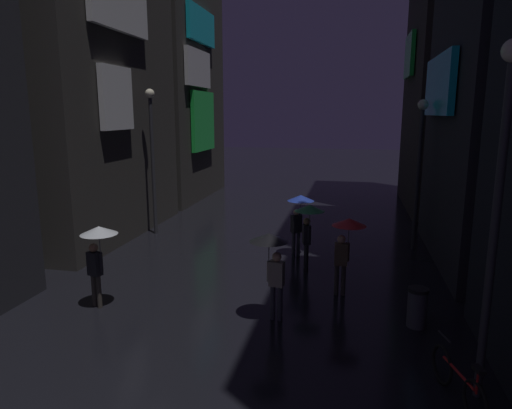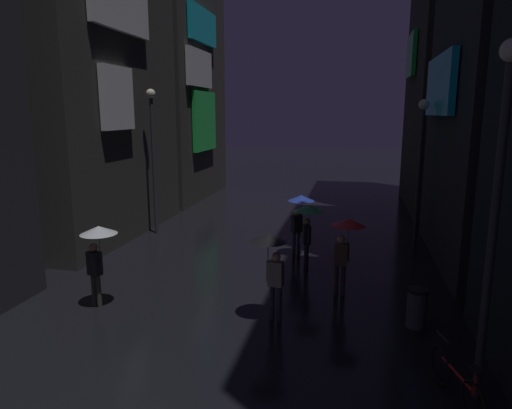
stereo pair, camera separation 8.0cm
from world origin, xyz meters
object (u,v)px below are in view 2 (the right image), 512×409
object	(u,v)px
pedestrian_midstreet_left_blue	(300,208)
pedestrian_near_crossing_clear	(97,244)
pedestrian_far_right_green	(309,219)
streetlamp_right_near	(498,188)
trash_bin	(417,308)
pedestrian_foreground_right_red	(346,235)
streetlamp_left_far	(153,145)
pedestrian_foreground_left_black	(271,252)
streetlamp_right_far	(420,157)
bicycle_parked_at_storefront	(456,382)

from	to	relation	value
pedestrian_midstreet_left_blue	pedestrian_near_crossing_clear	bearing A→B (deg)	-129.88
pedestrian_far_right_green	pedestrian_near_crossing_clear	world-z (taller)	same
pedestrian_far_right_green	streetlamp_right_near	xyz separation A→B (m)	(3.51, -5.75, 2.00)
pedestrian_far_right_green	pedestrian_near_crossing_clear	bearing A→B (deg)	-142.16
pedestrian_near_crossing_clear	trash_bin	size ratio (longest dim) A/B	2.28
pedestrian_foreground_right_red	streetlamp_left_far	size ratio (longest dim) A/B	0.37
pedestrian_foreground_left_black	streetlamp_right_far	distance (m)	8.01
trash_bin	pedestrian_foreground_right_red	bearing A→B (deg)	136.97
pedestrian_foreground_right_red	bicycle_parked_at_storefront	size ratio (longest dim) A/B	1.20
bicycle_parked_at_storefront	streetlamp_right_far	world-z (taller)	streetlamp_right_far
streetlamp_right_near	streetlamp_left_far	bearing A→B (deg)	138.01
pedestrian_foreground_right_red	streetlamp_right_near	xyz separation A→B (m)	(2.36, -4.08, 2.00)
pedestrian_foreground_left_black	pedestrian_near_crossing_clear	bearing A→B (deg)	-177.18
streetlamp_right_near	trash_bin	size ratio (longest dim) A/B	6.38
pedestrian_foreground_left_black	bicycle_parked_at_storefront	bearing A→B (deg)	-34.13
pedestrian_far_right_green	trash_bin	xyz separation A→B (m)	(2.81, -3.21, -1.20)
streetlamp_right_far	pedestrian_near_crossing_clear	bearing A→B (deg)	-140.29
pedestrian_foreground_left_black	pedestrian_midstreet_left_blue	world-z (taller)	same
bicycle_parked_at_storefront	streetlamp_right_far	size ratio (longest dim) A/B	0.33
pedestrian_foreground_right_red	pedestrian_midstreet_left_blue	size ratio (longest dim) A/B	1.00
streetlamp_right_near	streetlamp_right_far	size ratio (longest dim) A/B	1.12
pedestrian_far_right_green	pedestrian_midstreet_left_blue	bearing A→B (deg)	107.03
pedestrian_far_right_green	pedestrian_foreground_left_black	bearing A→B (deg)	-98.47
streetlamp_right_far	pedestrian_foreground_right_red	bearing A→B (deg)	-116.03
pedestrian_foreground_left_black	pedestrian_midstreet_left_blue	xyz separation A→B (m)	(0.07, 5.03, 0.00)
pedestrian_near_crossing_clear	streetlamp_right_far	bearing A→B (deg)	39.71
pedestrian_near_crossing_clear	pedestrian_midstreet_left_blue	bearing A→B (deg)	50.12
pedestrian_midstreet_left_blue	streetlamp_right_far	distance (m)	4.62
pedestrian_foreground_left_black	streetlamp_left_far	world-z (taller)	streetlamp_left_far
streetlamp_right_far	pedestrian_foreground_left_black	bearing A→B (deg)	-121.01
pedestrian_near_crossing_clear	pedestrian_foreground_right_red	bearing A→B (deg)	19.29
streetlamp_left_far	bicycle_parked_at_storefront	bearing A→B (deg)	-43.97
bicycle_parked_at_storefront	streetlamp_right_near	bearing A→B (deg)	33.89
pedestrian_midstreet_left_blue	trash_bin	world-z (taller)	pedestrian_midstreet_left_blue
pedestrian_midstreet_left_blue	streetlamp_right_near	bearing A→B (deg)	-61.26
pedestrian_midstreet_left_blue	streetlamp_left_far	bearing A→B (deg)	163.66
pedestrian_midstreet_left_blue	bicycle_parked_at_storefront	distance (m)	8.40
streetlamp_left_far	trash_bin	bearing A→B (deg)	-34.82
pedestrian_near_crossing_clear	streetlamp_right_near	xyz separation A→B (m)	(8.34, -1.99, 2.00)
pedestrian_far_right_green	trash_bin	distance (m)	4.43
pedestrian_far_right_green	streetlamp_left_far	distance (m)	7.50
pedestrian_foreground_right_red	streetlamp_right_near	bearing A→B (deg)	-59.95
pedestrian_foreground_left_black	streetlamp_right_near	xyz separation A→B (m)	(4.04, -2.20, 2.00)
pedestrian_foreground_right_red	streetlamp_right_far	bearing A→B (deg)	63.97
pedestrian_far_right_green	pedestrian_foreground_right_red	distance (m)	2.02
streetlamp_right_near	trash_bin	xyz separation A→B (m)	(-0.70, 2.53, -3.20)
bicycle_parked_at_storefront	pedestrian_near_crossing_clear	bearing A→B (deg)	164.15
streetlamp_left_far	trash_bin	distance (m)	11.74
pedestrian_far_right_green	pedestrian_foreground_right_red	size ratio (longest dim) A/B	1.00
pedestrian_foreground_right_red	bicycle_parked_at_storefront	distance (m)	4.94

